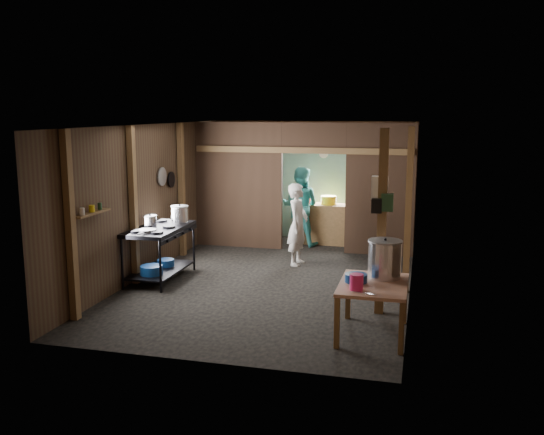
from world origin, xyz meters
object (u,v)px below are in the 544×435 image
(pink_bucket, at_px, (357,282))
(cook, at_px, (298,224))
(stove_pot_large, at_px, (180,215))
(gas_range, at_px, (160,253))
(stock_pot, at_px, (385,260))
(prep_table, at_px, (373,309))
(yellow_tub, at_px, (329,200))

(pink_bucket, bearing_deg, cook, 112.49)
(stove_pot_large, xyz_separation_m, pink_bucket, (3.36, -2.52, -0.26))
(gas_range, distance_m, stock_pot, 4.09)
(prep_table, distance_m, yellow_tub, 5.35)
(stove_pot_large, height_order, stock_pot, stove_pot_large)
(stock_pot, distance_m, yellow_tub, 5.07)
(yellow_tub, bearing_deg, prep_table, -74.90)
(gas_range, relative_size, pink_bucket, 7.74)
(cook, bearing_deg, yellow_tub, -2.25)
(prep_table, xyz_separation_m, yellow_tub, (-1.38, 5.13, 0.60))
(prep_table, distance_m, stove_pot_large, 4.21)
(gas_range, distance_m, prep_table, 4.08)
(stock_pot, relative_size, cook, 0.34)
(pink_bucket, bearing_deg, stove_pot_large, 143.18)
(pink_bucket, height_order, cook, cook)
(yellow_tub, bearing_deg, cook, -98.08)
(stove_pot_large, bearing_deg, stock_pot, -27.26)
(gas_range, relative_size, yellow_tub, 4.61)
(prep_table, bearing_deg, stock_pot, 69.41)
(gas_range, bearing_deg, prep_table, -24.41)
(gas_range, height_order, pink_bucket, gas_range)
(gas_range, bearing_deg, stove_pot_large, 70.96)
(cook, bearing_deg, pink_bucket, -151.68)
(gas_range, distance_m, pink_bucket, 4.08)
(gas_range, bearing_deg, cook, 36.94)
(stock_pot, bearing_deg, stove_pot_large, 152.74)
(stove_pot_large, height_order, pink_bucket, stove_pot_large)
(gas_range, bearing_deg, pink_bucket, -29.82)
(prep_table, bearing_deg, yellow_tub, 105.10)
(cook, bearing_deg, stove_pot_large, 125.00)
(stove_pot_large, bearing_deg, pink_bucket, -36.82)
(prep_table, relative_size, stock_pot, 2.24)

